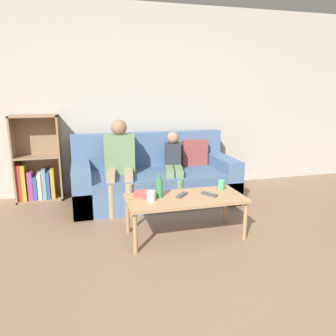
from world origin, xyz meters
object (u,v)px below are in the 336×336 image
(bookshelf, at_px, (37,169))
(bottle, at_px, (159,188))
(cup_far, at_px, (151,196))
(person_adult, at_px, (120,158))
(tv_remote_1, at_px, (182,195))
(coffee_table, at_px, (185,201))
(tv_remote_0, at_px, (209,194))
(snack_bowl, at_px, (143,194))
(cup_near, at_px, (221,185))
(couch, at_px, (155,180))
(person_child, at_px, (173,165))

(bookshelf, xyz_separation_m, bottle, (1.31, -1.54, 0.09))
(cup_far, bearing_deg, person_adult, 98.08)
(cup_far, height_order, tv_remote_1, cup_far)
(coffee_table, xyz_separation_m, tv_remote_0, (0.25, -0.01, 0.05))
(bookshelf, distance_m, snack_bowl, 1.87)
(cup_near, height_order, bottle, bottle)
(cup_near, bearing_deg, snack_bowl, 179.77)
(snack_bowl, bearing_deg, bookshelf, 128.12)
(couch, height_order, bottle, couch)
(coffee_table, height_order, person_adult, person_adult)
(couch, distance_m, tv_remote_1, 1.15)
(couch, bearing_deg, bottle, -100.45)
(bookshelf, bearing_deg, couch, -15.79)
(coffee_table, bearing_deg, couch, 92.10)
(person_adult, height_order, tv_remote_0, person_adult)
(couch, distance_m, cup_near, 1.17)
(person_adult, distance_m, tv_remote_1, 1.17)
(person_child, height_order, tv_remote_0, person_child)
(coffee_table, bearing_deg, bookshelf, 134.07)
(cup_far, distance_m, tv_remote_0, 0.61)
(coffee_table, bearing_deg, person_child, 80.47)
(cup_far, distance_m, bottle, 0.14)
(couch, height_order, cup_far, couch)
(bottle, bearing_deg, coffee_table, -14.42)
(cup_near, distance_m, tv_remote_1, 0.48)
(person_adult, xyz_separation_m, tv_remote_0, (0.76, -1.09, -0.20))
(coffee_table, bearing_deg, cup_near, 16.55)
(couch, height_order, cup_near, couch)
(person_child, bearing_deg, cup_far, -104.17)
(bookshelf, xyz_separation_m, cup_far, (1.20, -1.63, 0.04))
(cup_far, distance_m, snack_bowl, 0.17)
(tv_remote_1, distance_m, bottle, 0.24)
(tv_remote_1, bearing_deg, person_adult, 159.06)
(bookshelf, height_order, person_adult, bookshelf)
(person_adult, height_order, snack_bowl, person_adult)
(couch, relative_size, person_child, 2.30)
(person_adult, relative_size, person_child, 1.20)
(coffee_table, relative_size, cup_far, 11.77)
(snack_bowl, xyz_separation_m, bottle, (0.15, -0.07, 0.08))
(bookshelf, relative_size, cup_near, 10.77)
(cup_far, xyz_separation_m, bottle, (0.10, 0.09, 0.05))
(tv_remote_0, relative_size, tv_remote_1, 1.08)
(person_adult, bearing_deg, tv_remote_0, -47.06)
(couch, relative_size, bottle, 9.01)
(tv_remote_0, bearing_deg, cup_far, 147.30)
(cup_far, bearing_deg, tv_remote_1, 10.11)
(couch, bearing_deg, tv_remote_0, -76.17)
(tv_remote_0, height_order, snack_bowl, snack_bowl)
(cup_near, relative_size, tv_remote_1, 0.68)
(bookshelf, height_order, snack_bowl, bookshelf)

